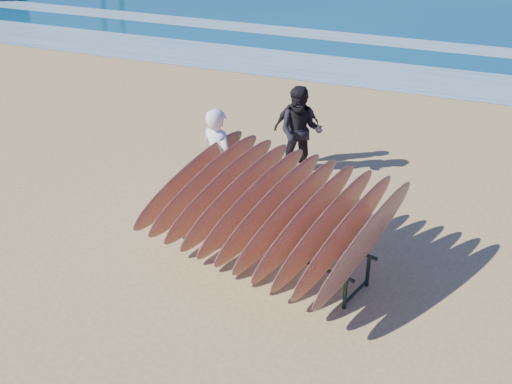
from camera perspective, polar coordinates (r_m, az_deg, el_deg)
ground at (r=9.61m, az=-1.74°, el=-7.12°), size 120.00×120.00×0.00m
foam_near at (r=18.32m, az=10.63°, el=10.25°), size 160.00×160.00×0.00m
foam_far at (r=21.64m, az=12.57°, el=12.86°), size 160.00×160.00×0.00m
surfboard_rack at (r=9.35m, az=1.33°, el=-1.37°), size 3.79×3.49×1.54m
person_white at (r=10.78m, az=-3.39°, el=2.80°), size 0.80×0.68×1.86m
person_dark_a at (r=12.06m, az=3.96°, el=5.37°), size 0.94×0.79×1.74m
person_dark_b at (r=12.58m, az=3.61°, el=5.91°), size 0.95×0.85×1.55m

